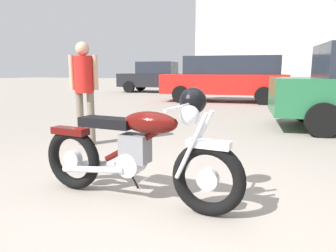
% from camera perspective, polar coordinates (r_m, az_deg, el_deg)
% --- Properties ---
extents(ground_plane, '(80.00, 80.00, 0.00)m').
position_cam_1_polar(ground_plane, '(2.84, 0.33, -15.15)').
color(ground_plane, gray).
extents(vintage_motorcycle, '(2.08, 0.73, 1.07)m').
position_cam_1_polar(vintage_motorcycle, '(2.88, -5.21, -4.41)').
color(vintage_motorcycle, black).
rests_on(vintage_motorcycle, ground_plane).
extents(bystander, '(0.44, 0.30, 1.66)m').
position_cam_1_polar(bystander, '(5.20, -15.18, 7.70)').
color(bystander, '#706656').
rests_on(bystander, ground_plane).
extents(dark_sedan_left, '(4.88, 2.41, 1.74)m').
position_cam_1_polar(dark_sedan_left, '(12.38, 10.59, 8.78)').
color(dark_sedan_left, black).
rests_on(dark_sedan_left, ground_plane).
extents(silver_sedan_mid, '(4.31, 2.15, 1.67)m').
position_cam_1_polar(silver_sedan_mid, '(17.47, -1.98, 8.98)').
color(silver_sedan_mid, black).
rests_on(silver_sedan_mid, ground_plane).
extents(industrial_building, '(15.80, 14.70, 9.64)m').
position_cam_1_polar(industrial_building, '(34.22, 19.73, 15.71)').
color(industrial_building, beige).
rests_on(industrial_building, ground_plane).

